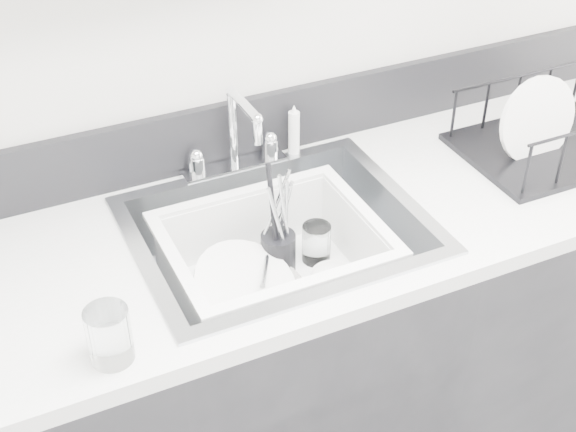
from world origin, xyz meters
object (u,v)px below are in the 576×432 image
sink (279,258)px  dish_rack (554,123)px  wash_tub (274,264)px  counter_run (280,371)px

sink → dish_rack: bearing=0.1°
sink → wash_tub: wash_tub is taller
counter_run → sink: 0.37m
dish_rack → sink: bearing=-179.7°
wash_tub → dish_rack: dish_rack is taller
counter_run → dish_rack: bearing=0.1°
sink → dish_rack: (0.75, 0.00, 0.17)m
counter_run → wash_tub: (-0.03, -0.03, 0.38)m
counter_run → dish_rack: (0.75, 0.00, 0.54)m
sink → wash_tub: bearing=-130.8°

